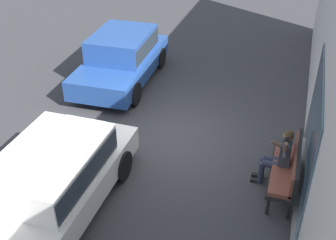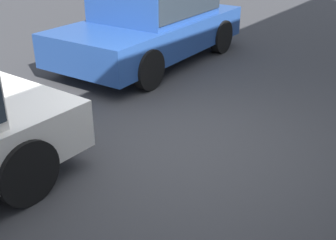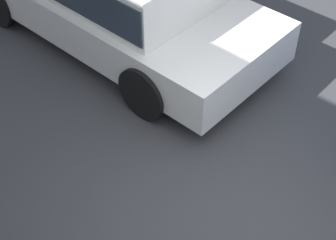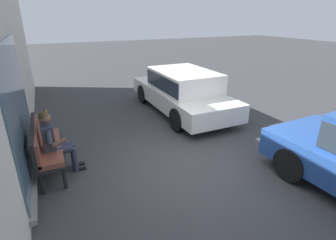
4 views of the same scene
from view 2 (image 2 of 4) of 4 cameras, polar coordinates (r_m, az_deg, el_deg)
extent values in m
plane|color=#38383A|center=(5.21, 1.08, -3.47)|extent=(60.00, 60.00, 0.00)
cube|color=#23478E|center=(8.26, -2.34, 11.62)|extent=(4.18, 1.99, 0.58)
cylinder|color=black|center=(6.84, -2.64, 6.83)|extent=(0.68, 0.21, 0.68)
cylinder|color=black|center=(7.96, -12.99, 8.91)|extent=(0.68, 0.21, 0.68)
cylinder|color=black|center=(8.93, 7.25, 11.14)|extent=(0.68, 0.21, 0.68)
cylinder|color=black|center=(9.82, -2.08, 12.62)|extent=(0.68, 0.21, 0.68)
cylinder|color=black|center=(4.29, -18.64, -6.65)|extent=(0.67, 0.18, 0.67)
camera|label=1|loc=(5.74, -151.11, 16.25)|focal=45.00mm
camera|label=3|loc=(5.42, 44.93, 37.74)|focal=55.00mm
camera|label=4|loc=(8.10, 40.02, 24.24)|focal=28.00mm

